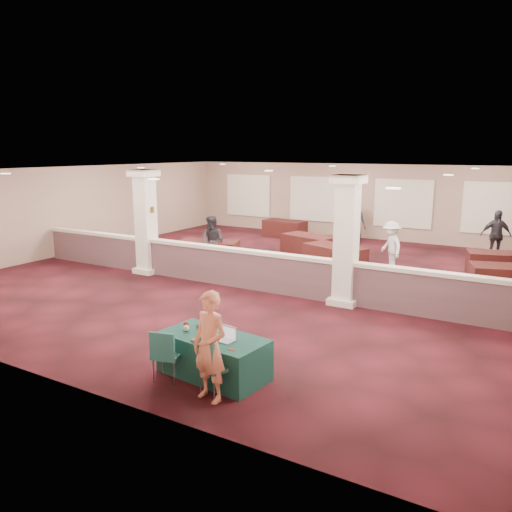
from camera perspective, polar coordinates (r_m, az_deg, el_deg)
The scene contains 32 objects.
ground at distance 15.29m, azimuth 1.41°, elevation -2.30°, with size 16.00×16.00×0.00m, color #3F0F18.
wall_back at distance 22.27m, azimuth 11.45°, elevation 6.17°, with size 16.00×0.04×3.20m, color gray.
wall_front at distance 8.97m, azimuth -24.04°, elevation -3.13°, with size 16.00×0.04×3.20m, color gray.
wall_left at distance 20.06m, azimuth -19.11°, elevation 5.12°, with size 0.04×16.00×3.20m, color gray.
ceiling at distance 14.83m, azimuth 1.47°, elevation 9.78°, with size 16.00×16.00×0.02m, color white.
partition_wall at distance 13.90m, azimuth -1.56°, elevation -1.35°, with size 15.60×0.28×1.10m.
column_left at distance 15.79m, azimuth -12.48°, elevation 3.94°, with size 0.72×0.72×3.20m.
column_right at distance 12.39m, azimuth 10.29°, elevation 1.87°, with size 0.72×0.72×3.20m.
sconce_left at distance 15.94m, azimuth -13.28°, elevation 5.29°, with size 0.12×0.12×0.18m.
sconce_right at distance 15.56m, azimuth -11.77°, elevation 5.20°, with size 0.12×0.12×0.18m.
near_table at distance 8.67m, azimuth -4.87°, elevation -11.31°, with size 1.85×0.93×0.71m, color #0E3431.
conf_chair_main at distance 7.94m, azimuth -4.98°, elevation -11.92°, with size 0.62×0.63×0.96m.
conf_chair_side at distance 8.49m, azimuth -10.30°, elevation -10.68°, with size 0.55×0.56×0.90m.
woman at distance 7.71m, azimuth -5.29°, elevation -10.26°, with size 0.62×0.41×1.73m, color #EE9467.
far_table_front_left at distance 16.80m, azimuth -5.49°, elevation 0.37°, with size 1.99×1.00×0.81m, color black.
far_table_front_center at distance 16.12m, azimuth 8.96°, elevation -0.23°, with size 1.98×0.99×0.80m, color black.
far_table_front_right at distance 14.89m, azimuth 26.96°, elevation -2.48°, with size 1.91×0.96×0.78m, color black.
far_table_back_left at distance 22.11m, azimuth 3.29°, elevation 3.14°, with size 1.83×0.92×0.74m, color black.
far_table_back_center at distance 18.04m, azimuth 6.07°, elevation 1.14°, with size 1.95×0.97×0.79m, color black.
far_table_back_right at distance 16.92m, azimuth 26.01°, elevation -0.85°, with size 1.80×0.90×0.73m, color black.
attendee_a at distance 16.41m, azimuth -4.97°, elevation 1.66°, with size 0.81×0.45×1.68m, color black.
attendee_b at distance 16.47m, azimuth 15.17°, elevation 1.12°, with size 1.01×0.46×1.57m, color silver.
attendee_c at distance 19.26m, azimuth 25.72°, elevation 2.16°, with size 1.03×0.49×1.76m, color black.
attendee_d at distance 21.32m, azimuth 11.29°, elevation 3.98°, with size 0.87×0.47×1.76m, color black.
laptop_base at distance 8.32m, azimuth -3.62°, elevation -9.60°, with size 0.32×0.22×0.02m, color #BCBBC0.
laptop_screen at distance 8.35m, azimuth -3.12°, elevation -8.64°, with size 0.32×0.01×0.21m, color #BCBBC0.
screen_glow at distance 8.35m, azimuth -3.15°, elevation -8.75°, with size 0.29×0.00×0.19m, color silver.
knitting at distance 8.33m, azimuth -5.79°, elevation -9.56°, with size 0.39×0.29×0.03m, color #B65E1D.
yarn_cream at distance 8.80m, azimuth -7.98°, elevation -8.16°, with size 0.11×0.11×0.11m, color beige.
yarn_red at distance 8.99m, azimuth -7.99°, elevation -7.73°, with size 0.10×0.10×0.10m, color maroon.
yarn_grey at distance 8.88m, azimuth -6.55°, elevation -7.95°, with size 0.10×0.10×0.10m, color #505156.
scissors at distance 7.95m, azimuth -2.78°, elevation -10.65°, with size 0.12×0.03×0.01m, color red.
Camera 1 is at (7.12, -12.99, 3.78)m, focal length 35.00 mm.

